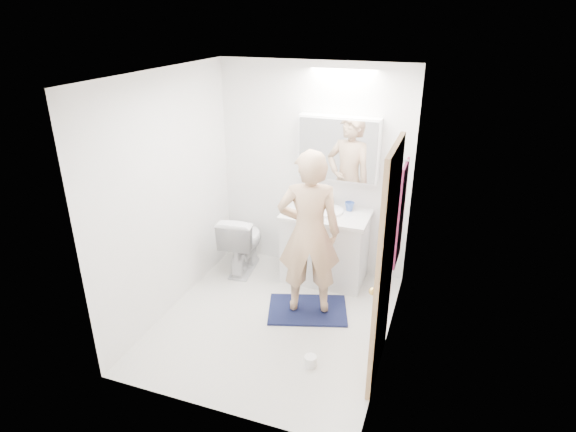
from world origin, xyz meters
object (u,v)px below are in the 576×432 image
at_px(toilet, 243,242).
at_px(soap_bottle_a, 305,196).
at_px(vanity_cabinet, 325,248).
at_px(medicine_cabinet, 339,149).
at_px(person, 309,234).
at_px(soap_bottle_b, 313,198).
at_px(toothbrush_cup, 349,206).
at_px(toilet_paper_roll, 310,361).

relative_size(toilet, soap_bottle_a, 3.36).
xyz_separation_m(vanity_cabinet, soap_bottle_a, (-0.29, 0.15, 0.54)).
xyz_separation_m(medicine_cabinet, person, (-0.04, -0.91, -0.61)).
distance_m(person, soap_bottle_b, 0.91).
bearing_deg(toothbrush_cup, toilet, -167.04).
relative_size(vanity_cabinet, toilet, 1.24).
bearing_deg(soap_bottle_b, medicine_cabinet, 6.32).
distance_m(soap_bottle_b, toilet_paper_roll, 1.94).
distance_m(toilet, toothbrush_cup, 1.33).
distance_m(toilet, soap_bottle_b, 0.98).
height_order(toilet, soap_bottle_b, soap_bottle_b).
relative_size(soap_bottle_a, soap_bottle_b, 1.19).
relative_size(soap_bottle_a, toothbrush_cup, 2.01).
bearing_deg(toilet, toilet_paper_roll, 126.06).
bearing_deg(toilet, soap_bottle_a, -165.49).
bearing_deg(vanity_cabinet, person, -88.41).
bearing_deg(soap_bottle_a, medicine_cabinet, 9.68).
distance_m(vanity_cabinet, toilet_paper_roll, 1.55).
relative_size(soap_bottle_a, toilet_paper_roll, 1.97).
distance_m(person, toilet_paper_roll, 1.18).
distance_m(soap_bottle_a, toothbrush_cup, 0.52).
bearing_deg(soap_bottle_b, vanity_cabinet, -40.49).
distance_m(medicine_cabinet, soap_bottle_a, 0.67).
bearing_deg(soap_bottle_a, toothbrush_cup, 1.12).
relative_size(person, toilet_paper_roll, 15.29).
height_order(vanity_cabinet, toilet_paper_roll, vanity_cabinet).
bearing_deg(soap_bottle_a, soap_bottle_b, 20.31).
height_order(soap_bottle_a, toilet_paper_roll, soap_bottle_a).
xyz_separation_m(medicine_cabinet, soap_bottle_a, (-0.35, -0.06, -0.57)).
xyz_separation_m(person, toothbrush_cup, (0.20, 0.86, -0.02)).
distance_m(toilet, soap_bottle_a, 0.92).
bearing_deg(person, soap_bottle_a, -87.18).
relative_size(toilet, toilet_paper_roll, 6.60).
height_order(person, toilet_paper_roll, person).
bearing_deg(medicine_cabinet, soap_bottle_b, -173.68).
relative_size(vanity_cabinet, toilet_paper_roll, 8.18).
xyz_separation_m(person, soap_bottle_a, (-0.31, 0.85, 0.04)).
height_order(toilet, soap_bottle_a, soap_bottle_a).
bearing_deg(toilet, person, 142.91).
height_order(toothbrush_cup, toilet_paper_roll, toothbrush_cup).
bearing_deg(toilet, toothbrush_cup, -173.77).
xyz_separation_m(vanity_cabinet, soap_bottle_b, (-0.21, 0.18, 0.52)).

